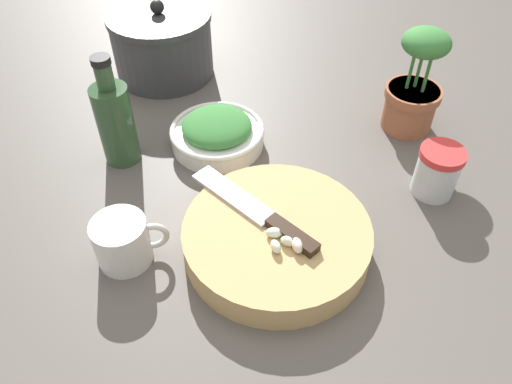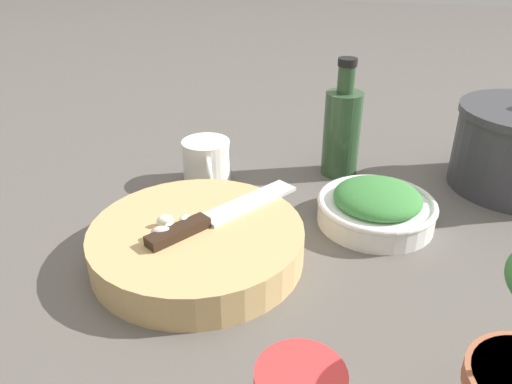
{
  "view_description": "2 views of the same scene",
  "coord_description": "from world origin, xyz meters",
  "px_view_note": "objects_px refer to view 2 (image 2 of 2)",
  "views": [
    {
      "loc": [
        0.14,
        -0.55,
        0.58
      ],
      "look_at": [
        0.0,
        -0.04,
        0.05
      ],
      "focal_mm": 35.0,
      "sensor_mm": 36.0,
      "label": 1
    },
    {
      "loc": [
        0.53,
        0.14,
        0.38
      ],
      "look_at": [
        0.01,
        -0.03,
        0.09
      ],
      "focal_mm": 35.0,
      "sensor_mm": 36.0,
      "label": 2
    }
  ],
  "objects_px": {
    "cutting_board": "(197,243)",
    "garlic_cloves": "(170,226)",
    "oil_bottle": "(342,130)",
    "herb_bowl": "(376,206)",
    "coffee_mug": "(207,162)",
    "chef_knife": "(217,216)"
  },
  "relations": [
    {
      "from": "cutting_board",
      "to": "coffee_mug",
      "type": "bearing_deg",
      "value": -161.01
    },
    {
      "from": "chef_knife",
      "to": "coffee_mug",
      "type": "xyz_separation_m",
      "value": [
        -0.18,
        -0.09,
        -0.01
      ]
    },
    {
      "from": "cutting_board",
      "to": "garlic_cloves",
      "type": "xyz_separation_m",
      "value": [
        0.02,
        -0.03,
        0.03
      ]
    },
    {
      "from": "garlic_cloves",
      "to": "coffee_mug",
      "type": "xyz_separation_m",
      "value": [
        -0.22,
        -0.04,
        -0.02
      ]
    },
    {
      "from": "cutting_board",
      "to": "garlic_cloves",
      "type": "distance_m",
      "value": 0.04
    },
    {
      "from": "oil_bottle",
      "to": "garlic_cloves",
      "type": "bearing_deg",
      "value": -26.47
    },
    {
      "from": "garlic_cloves",
      "to": "coffee_mug",
      "type": "bearing_deg",
      "value": -168.95
    },
    {
      "from": "oil_bottle",
      "to": "chef_knife",
      "type": "bearing_deg",
      "value": -22.69
    },
    {
      "from": "herb_bowl",
      "to": "coffee_mug",
      "type": "xyz_separation_m",
      "value": [
        -0.05,
        -0.28,
        0.01
      ]
    },
    {
      "from": "cutting_board",
      "to": "oil_bottle",
      "type": "bearing_deg",
      "value": 156.5
    },
    {
      "from": "herb_bowl",
      "to": "oil_bottle",
      "type": "relative_size",
      "value": 0.86
    },
    {
      "from": "cutting_board",
      "to": "herb_bowl",
      "type": "xyz_separation_m",
      "value": [
        -0.16,
        0.21,
        0.0
      ]
    },
    {
      "from": "cutting_board",
      "to": "herb_bowl",
      "type": "bearing_deg",
      "value": 126.74
    },
    {
      "from": "garlic_cloves",
      "to": "herb_bowl",
      "type": "relative_size",
      "value": 0.36
    },
    {
      "from": "oil_bottle",
      "to": "cutting_board",
      "type": "bearing_deg",
      "value": -23.5
    },
    {
      "from": "garlic_cloves",
      "to": "oil_bottle",
      "type": "xyz_separation_m",
      "value": [
        -0.32,
        0.16,
        0.03
      ]
    },
    {
      "from": "cutting_board",
      "to": "garlic_cloves",
      "type": "bearing_deg",
      "value": -59.57
    },
    {
      "from": "garlic_cloves",
      "to": "cutting_board",
      "type": "bearing_deg",
      "value": 120.43
    },
    {
      "from": "cutting_board",
      "to": "garlic_cloves",
      "type": "height_order",
      "value": "garlic_cloves"
    },
    {
      "from": "cutting_board",
      "to": "herb_bowl",
      "type": "relative_size",
      "value": 1.61
    },
    {
      "from": "chef_knife",
      "to": "oil_bottle",
      "type": "relative_size",
      "value": 1.1
    },
    {
      "from": "coffee_mug",
      "to": "garlic_cloves",
      "type": "bearing_deg",
      "value": 11.05
    }
  ]
}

